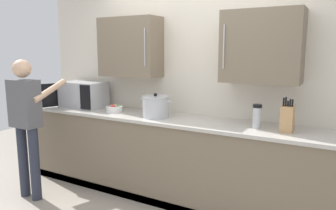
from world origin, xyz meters
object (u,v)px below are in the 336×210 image
object	(u,v)px
thermos_flask	(257,116)
person_figure	(26,117)
fruit_bowl	(114,108)
stock_pot	(156,107)
knife_block	(287,119)
microwave_oven	(81,94)

from	to	relation	value
thermos_flask	person_figure	size ratio (longest dim) A/B	0.15
fruit_bowl	person_figure	bearing A→B (deg)	-130.27
thermos_flask	stock_pot	xyz separation A→B (m)	(-1.13, -0.04, 0.00)
knife_block	fruit_bowl	bearing A→B (deg)	-179.73
microwave_oven	thermos_flask	xyz separation A→B (m)	(2.36, -0.06, -0.05)
thermos_flask	knife_block	bearing A→B (deg)	-0.70
knife_block	stock_pot	xyz separation A→B (m)	(-1.41, -0.04, -0.00)
microwave_oven	person_figure	world-z (taller)	person_figure
knife_block	microwave_oven	bearing A→B (deg)	178.67
microwave_oven	knife_block	bearing A→B (deg)	-1.33
microwave_oven	fruit_bowl	xyz separation A→B (m)	(0.62, -0.07, -0.12)
thermos_flask	person_figure	distance (m)	2.51
fruit_bowl	person_figure	world-z (taller)	person_figure
thermos_flask	knife_block	world-z (taller)	knife_block
fruit_bowl	knife_block	bearing A→B (deg)	0.27
fruit_bowl	microwave_oven	bearing A→B (deg)	173.50
microwave_oven	stock_pot	bearing A→B (deg)	-4.53
stock_pot	person_figure	bearing A→B (deg)	-149.61
thermos_flask	person_figure	bearing A→B (deg)	-161.96
microwave_oven	person_figure	distance (m)	0.85
microwave_oven	thermos_flask	bearing A→B (deg)	-1.41
knife_block	fruit_bowl	world-z (taller)	knife_block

